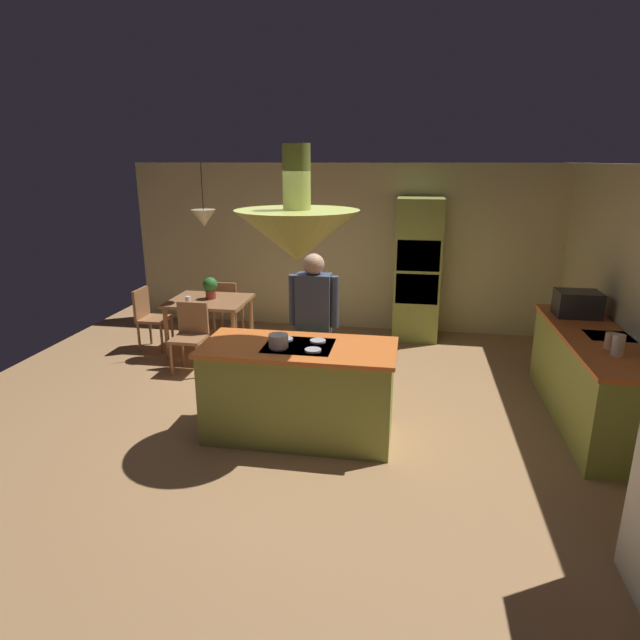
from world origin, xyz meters
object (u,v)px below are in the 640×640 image
Objects in this scene: kitchen_island at (299,390)px; cooking_pot_on_cooktop at (278,341)px; oven_tower at (417,270)px; chair_at_corner at (149,314)px; potted_plant_on_table at (210,287)px; microwave_on_counter at (578,304)px; canister_flour at (618,345)px; cup_on_table at (188,300)px; canister_sugar at (611,341)px; chair_facing_island at (191,332)px; dining_table at (209,307)px; chair_by_back_wall at (226,305)px; person_at_island at (314,321)px.

cooking_pot_on_cooktop is (-0.16, -0.13, 0.54)m from kitchen_island.
cooking_pot_on_cooktop is at bearing -110.48° from oven_tower.
potted_plant_on_table is at bearing -86.98° from chair_at_corner.
microwave_on_counter reaches higher than cooking_pot_on_cooktop.
kitchen_island reaches higher than chair_at_corner.
canister_flour is (4.53, -1.93, 0.09)m from potted_plant_on_table.
kitchen_island is at bearing -44.57° from cup_on_table.
chair_at_corner is 5.73m from canister_sugar.
potted_plant_on_table is 1.55× the size of canister_flour.
chair_facing_island is 4.57m from microwave_on_counter.
canister_sugar is (4.54, -1.03, 0.49)m from chair_facing_island.
chair_by_back_wall is (0.00, 0.67, -0.15)m from dining_table.
chair_facing_island reaches higher than dining_table.
dining_table is at bearing 90.00° from chair_facing_island.
cooking_pot_on_cooktop is at bearing -102.26° from person_at_island.
potted_plant_on_table is at bearing 156.93° from canister_flour.
cup_on_table is 5.03m from canister_flour.
oven_tower reaches higher than cup_on_table.
dining_table is 4.60m from microwave_on_counter.
chair_facing_island is 2.90× the size of potted_plant_on_table.
person_at_island reaches higher than microwave_on_counter.
canister_sugar reaches higher than chair_facing_island.
microwave_on_counter is (0.00, 1.28, 0.04)m from canister_flour.
chair_facing_island is at bearing 165.09° from canister_flour.
chair_by_back_wall is at bearing 77.23° from cup_on_table.
oven_tower is 10.71× the size of canister_flour.
potted_plant_on_table is 0.37m from cup_on_table.
chair_facing_island is at bearing -179.14° from microwave_on_counter.
kitchen_island is at bearing -128.88° from chair_at_corner.
oven_tower is 3.49m from canister_flour.
microwave_on_counter is at bearing -96.32° from chair_at_corner.
person_at_island is 3.64× the size of microwave_on_counter.
cup_on_table is (-0.20, -0.90, 0.30)m from chair_by_back_wall.
chair_at_corner is 3.35m from cooking_pot_on_cooktop.
dining_table is at bearing -157.79° from oven_tower.
kitchen_island reaches higher than chair_facing_island.
cooking_pot_on_cooktop is at bearing -132.37° from chair_at_corner.
chair_at_corner is 5.78m from canister_flour.
chair_at_corner is at bearing 137.63° from cooking_pot_on_cooktop.
cooking_pot_on_cooktop is at bearing -169.99° from canister_sugar.
oven_tower is at bearing 134.90° from microwave_on_counter.
potted_plant_on_table reaches higher than chair_by_back_wall.
chair_at_corner is 9.67× the size of cup_on_table.
kitchen_island is 1.09× the size of person_at_island.
chair_at_corner is 2.90× the size of potted_plant_on_table.
person_at_island is at bearing 170.53° from canister_flour.
oven_tower is 3.60m from cooking_pot_on_cooktop.
potted_plant_on_table is at bearing 75.68° from dining_table.
oven_tower is 13.86× the size of canister_sugar.
microwave_on_counter is at bearing 27.79° from kitchen_island.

